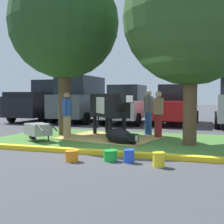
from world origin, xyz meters
TOP-DOWN VIEW (x-y plane):
  - ground_plane at (0.00, 0.00)m, footprint 80.00×80.00m
  - grass_island at (-0.60, 1.81)m, footprint 8.31×4.68m
  - curb_yellow at (-0.60, -0.68)m, footprint 9.51×0.24m
  - hay_bedding at (-1.05, 2.14)m, footprint 3.60×2.96m
  - shade_tree_left at (-2.90, 2.40)m, footprint 4.03×4.03m
  - shade_tree_right at (1.70, 1.50)m, footprint 4.01×4.01m
  - cow_holstein at (-1.08, 2.26)m, footprint 2.24×2.68m
  - calf_lying at (-0.35, 1.06)m, footprint 1.29×0.97m
  - person_handler at (0.09, 3.28)m, footprint 0.34×0.47m
  - person_visitor_near at (-2.35, 1.50)m, footprint 0.34×0.53m
  - person_visitor_far at (0.55, 2.71)m, footprint 0.34×0.52m
  - wheelbarrow at (-3.02, 0.74)m, footprint 1.47×1.23m
  - bucket_orange at (-0.67, -1.60)m, footprint 0.32×0.32m
  - bucket_green at (0.14, -1.27)m, footprint 0.33×0.33m
  - bucket_blue at (0.59, -1.29)m, footprint 0.27×0.27m
  - bucket_yellow at (1.28, -1.50)m, footprint 0.27×0.27m
  - pickup_truck_black at (-7.19, 8.21)m, footprint 2.25×5.41m
  - suv_dark_grey at (-4.66, 7.84)m, footprint 2.15×4.61m
  - sedan_silver at (-1.93, 7.77)m, footprint 2.05×4.41m
  - sedan_red at (0.58, 8.14)m, footprint 2.05×4.41m

SIDE VIEW (x-z plane):
  - ground_plane at x=0.00m, z-range 0.00..0.00m
  - grass_island at x=-0.60m, z-range 0.00..0.02m
  - hay_bedding at x=-1.05m, z-range 0.01..0.04m
  - curb_yellow at x=-0.60m, z-range 0.00..0.12m
  - bucket_green at x=0.14m, z-range 0.01..0.26m
  - bucket_orange at x=-0.67m, z-range 0.01..0.26m
  - bucket_blue at x=0.59m, z-range 0.01..0.30m
  - bucket_yellow at x=1.28m, z-range 0.01..0.32m
  - calf_lying at x=-0.35m, z-range 0.00..0.48m
  - wheelbarrow at x=-3.02m, z-range 0.07..0.70m
  - person_visitor_near at x=-2.35m, z-range 0.06..1.65m
  - person_visitor_far at x=0.55m, z-range 0.06..1.70m
  - person_handler at x=0.09m, z-range 0.07..1.75m
  - sedan_silver at x=-1.93m, z-range -0.03..1.99m
  - sedan_red at x=0.58m, z-range -0.03..1.99m
  - pickup_truck_black at x=-7.19m, z-range -0.10..2.32m
  - cow_holstein at x=-1.08m, z-range 0.34..1.93m
  - suv_dark_grey at x=-4.66m, z-range 0.01..2.53m
  - shade_tree_right at x=1.70m, z-range 0.88..6.68m
  - shade_tree_left at x=-2.90m, z-range 1.04..7.19m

